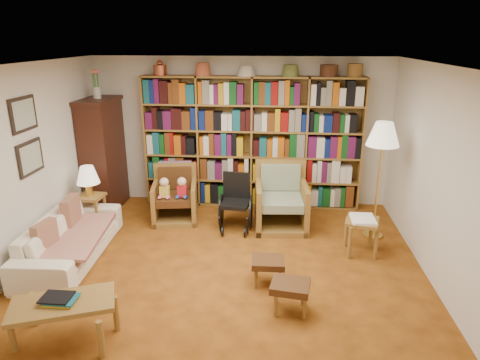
# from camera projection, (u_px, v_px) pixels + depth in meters

# --- Properties ---
(floor) EXTENTS (5.00, 5.00, 0.00)m
(floor) POSITION_uv_depth(u_px,v_px,m) (224.00, 273.00, 5.33)
(floor) COLOR #985317
(floor) RESTS_ON ground
(ceiling) EXTENTS (5.00, 5.00, 0.00)m
(ceiling) POSITION_uv_depth(u_px,v_px,m) (221.00, 66.00, 4.53)
(ceiling) COLOR white
(ceiling) RESTS_ON wall_back
(wall_back) EXTENTS (5.00, 0.00, 5.00)m
(wall_back) POSITION_uv_depth(u_px,v_px,m) (241.00, 132.00, 7.29)
(wall_back) COLOR silver
(wall_back) RESTS_ON floor
(wall_front) EXTENTS (5.00, 0.00, 5.00)m
(wall_front) POSITION_uv_depth(u_px,v_px,m) (170.00, 308.00, 2.57)
(wall_front) COLOR silver
(wall_front) RESTS_ON floor
(wall_left) EXTENTS (0.00, 5.00, 5.00)m
(wall_left) POSITION_uv_depth(u_px,v_px,m) (16.00, 172.00, 5.14)
(wall_left) COLOR silver
(wall_left) RESTS_ON floor
(wall_right) EXTENTS (0.00, 5.00, 5.00)m
(wall_right) POSITION_uv_depth(u_px,v_px,m) (446.00, 184.00, 4.72)
(wall_right) COLOR silver
(wall_right) RESTS_ON floor
(bookshelf) EXTENTS (3.60, 0.30, 2.42)m
(bookshelf) POSITION_uv_depth(u_px,v_px,m) (252.00, 139.00, 7.14)
(bookshelf) COLOR olive
(bookshelf) RESTS_ON floor
(curio_cabinet) EXTENTS (0.50, 0.95, 2.40)m
(curio_cabinet) POSITION_uv_depth(u_px,v_px,m) (103.00, 153.00, 7.10)
(curio_cabinet) COLOR #3A190F
(curio_cabinet) RESTS_ON floor
(framed_pictures) EXTENTS (0.03, 0.52, 0.97)m
(framed_pictures) POSITION_uv_depth(u_px,v_px,m) (27.00, 136.00, 5.30)
(framed_pictures) COLOR black
(framed_pictures) RESTS_ON wall_left
(sofa) EXTENTS (1.97, 0.84, 0.57)m
(sofa) POSITION_uv_depth(u_px,v_px,m) (71.00, 238.00, 5.61)
(sofa) COLOR white
(sofa) RESTS_ON floor
(sofa_throw) EXTENTS (0.90, 1.47, 0.04)m
(sofa_throw) POSITION_uv_depth(u_px,v_px,m) (74.00, 237.00, 5.60)
(sofa_throw) COLOR beige
(sofa_throw) RESTS_ON sofa
(cushion_left) EXTENTS (0.16, 0.42, 0.41)m
(cushion_left) POSITION_uv_depth(u_px,v_px,m) (72.00, 216.00, 5.90)
(cushion_left) COLOR maroon
(cushion_left) RESTS_ON sofa
(cushion_right) EXTENTS (0.18, 0.37, 0.35)m
(cushion_right) POSITION_uv_depth(u_px,v_px,m) (45.00, 238.00, 5.24)
(cushion_right) COLOR maroon
(cushion_right) RESTS_ON sofa
(side_table_lamp) EXTENTS (0.39, 0.39, 0.54)m
(side_table_lamp) POSITION_uv_depth(u_px,v_px,m) (91.00, 205.00, 6.44)
(side_table_lamp) COLOR olive
(side_table_lamp) RESTS_ON floor
(table_lamp) EXTENTS (0.34, 0.34, 0.46)m
(table_lamp) POSITION_uv_depth(u_px,v_px,m) (88.00, 176.00, 6.30)
(table_lamp) COLOR gold
(table_lamp) RESTS_ON side_table_lamp
(armchair_leather) EXTENTS (0.80, 0.83, 0.87)m
(armchair_leather) POSITION_uv_depth(u_px,v_px,m) (176.00, 197.00, 6.86)
(armchair_leather) COLOR olive
(armchair_leather) RESTS_ON floor
(armchair_sage) EXTENTS (0.84, 0.87, 0.98)m
(armchair_sage) POSITION_uv_depth(u_px,v_px,m) (281.00, 202.00, 6.60)
(armchair_sage) COLOR olive
(armchair_sage) RESTS_ON floor
(wheelchair) EXTENTS (0.48, 0.68, 0.85)m
(wheelchair) POSITION_uv_depth(u_px,v_px,m) (236.00, 204.00, 6.50)
(wheelchair) COLOR black
(wheelchair) RESTS_ON floor
(floor_lamp) EXTENTS (0.45, 0.45, 1.70)m
(floor_lamp) POSITION_uv_depth(u_px,v_px,m) (383.00, 139.00, 5.85)
(floor_lamp) COLOR gold
(floor_lamp) RESTS_ON floor
(side_table_papers) EXTENTS (0.51, 0.51, 0.52)m
(side_table_papers) POSITION_uv_depth(u_px,v_px,m) (362.00, 226.00, 5.70)
(side_table_papers) COLOR olive
(side_table_papers) RESTS_ON floor
(footstool_a) EXTENTS (0.39, 0.33, 0.32)m
(footstool_a) POSITION_uv_depth(u_px,v_px,m) (268.00, 264.00, 5.02)
(footstool_a) COLOR #502F15
(footstool_a) RESTS_ON floor
(footstool_b) EXTENTS (0.45, 0.40, 0.34)m
(footstool_b) POSITION_uv_depth(u_px,v_px,m) (290.00, 288.00, 4.51)
(footstool_b) COLOR #502F15
(footstool_b) RESTS_ON floor
(coffee_table) EXTENTS (1.05, 0.77, 0.49)m
(coffee_table) POSITION_uv_depth(u_px,v_px,m) (63.00, 307.00, 4.03)
(coffee_table) COLOR olive
(coffee_table) RESTS_ON floor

